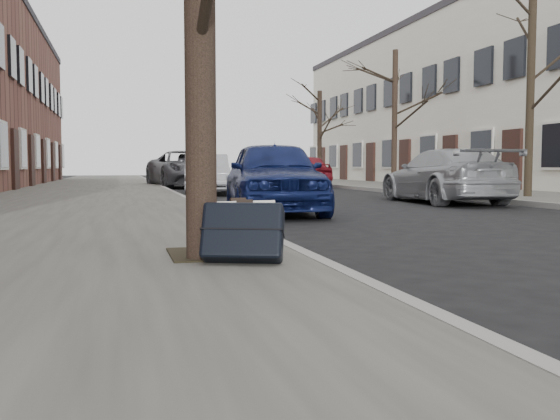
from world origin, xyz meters
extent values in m
plane|color=black|center=(0.00, 0.00, 0.00)|extent=(120.00, 120.00, 0.00)
cube|color=slate|center=(-3.70, 15.00, 0.06)|extent=(5.00, 70.00, 0.12)
cube|color=slate|center=(7.80, 15.00, 0.06)|extent=(4.00, 70.00, 0.12)
cube|color=black|center=(-2.00, 1.20, 0.13)|extent=(0.85, 0.85, 0.02)
cube|color=maroon|center=(-1.83, 1.06, 0.35)|extent=(0.64, 0.43, 0.46)
cube|color=black|center=(-1.90, 0.66, 0.37)|extent=(0.72, 0.57, 0.49)
imported|color=#101A4E|center=(-0.04, 7.21, 0.69)|extent=(2.07, 4.22, 1.39)
imported|color=#B4B5BC|center=(-0.17, 15.54, 0.63)|extent=(1.75, 3.96, 1.26)
imported|color=#3F3F44|center=(-0.15, 22.03, 0.77)|extent=(3.21, 5.81, 1.54)
imported|color=#9B9DA2|center=(4.69, 9.36, 0.64)|extent=(2.02, 4.51, 1.28)
imported|color=maroon|center=(4.60, 21.05, 0.69)|extent=(1.65, 4.05, 1.38)
cylinder|color=black|center=(7.20, 9.64, 2.77)|extent=(0.20, 0.20, 5.30)
cylinder|color=black|center=(7.20, 17.62, 2.67)|extent=(0.21, 0.21, 5.09)
cylinder|color=black|center=(7.20, 26.69, 2.44)|extent=(0.24, 0.24, 4.63)
camera|label=1|loc=(-2.82, -4.09, 0.87)|focal=40.00mm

